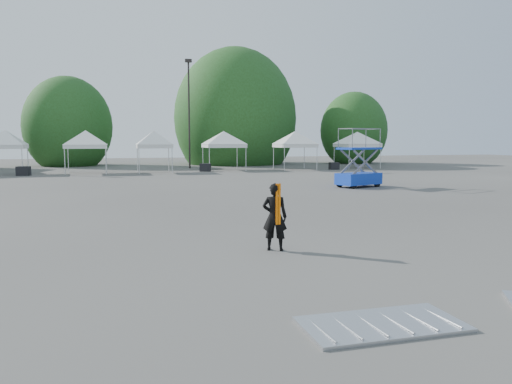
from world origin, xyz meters
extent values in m
plane|color=#474442|center=(0.00, 0.00, 0.00)|extent=(120.00, 120.00, 0.00)
cylinder|color=black|center=(3.00, 32.00, 4.75)|extent=(0.16, 0.16, 9.50)
cube|color=black|center=(3.00, 32.00, 9.65)|extent=(0.60, 0.25, 0.30)
cylinder|color=#382314|center=(-8.00, 40.00, 1.14)|extent=(0.36, 0.36, 2.27)
ellipsoid|color=#214416|center=(-8.00, 40.00, 3.94)|extent=(4.16, 4.16, 4.78)
cylinder|color=#382314|center=(9.00, 39.00, 1.40)|extent=(0.36, 0.36, 2.80)
ellipsoid|color=#214416|center=(9.00, 39.00, 4.85)|extent=(5.12, 5.12, 5.89)
cylinder|color=#382314|center=(22.00, 37.00, 1.05)|extent=(0.36, 0.36, 2.10)
ellipsoid|color=#214416|center=(22.00, 37.00, 3.64)|extent=(3.84, 3.84, 4.42)
cylinder|color=silver|center=(-10.16, 26.45, 1.00)|extent=(0.06, 0.06, 2.00)
cylinder|color=silver|center=(-10.16, 29.01, 1.00)|extent=(0.06, 0.06, 2.00)
cube|color=white|center=(-11.45, 27.73, 2.08)|extent=(2.77, 2.77, 0.30)
pyramid|color=white|center=(-11.45, 27.73, 3.33)|extent=(3.91, 3.91, 1.10)
cylinder|color=silver|center=(-7.19, 25.98, 1.00)|extent=(0.06, 0.06, 2.00)
cylinder|color=silver|center=(-4.26, 25.98, 1.00)|extent=(0.06, 0.06, 2.00)
cylinder|color=silver|center=(-7.19, 28.90, 1.00)|extent=(0.06, 0.06, 2.00)
cylinder|color=silver|center=(-4.26, 28.90, 1.00)|extent=(0.06, 0.06, 2.00)
cube|color=white|center=(-5.72, 27.44, 2.08)|extent=(3.12, 3.12, 0.30)
pyramid|color=white|center=(-5.72, 27.44, 3.33)|extent=(4.42, 4.42, 1.10)
cylinder|color=silver|center=(-1.82, 25.75, 1.00)|extent=(0.06, 0.06, 2.00)
cylinder|color=silver|center=(0.70, 25.75, 1.00)|extent=(0.06, 0.06, 2.00)
cylinder|color=silver|center=(-1.82, 28.27, 1.00)|extent=(0.06, 0.06, 2.00)
cylinder|color=silver|center=(0.70, 28.27, 1.00)|extent=(0.06, 0.06, 2.00)
cube|color=white|center=(-0.56, 27.01, 2.08)|extent=(2.72, 2.72, 0.30)
pyramid|color=white|center=(-0.56, 27.01, 3.33)|extent=(3.85, 3.85, 1.10)
cylinder|color=silver|center=(3.89, 26.99, 1.00)|extent=(0.06, 0.06, 2.00)
cylinder|color=silver|center=(7.00, 26.99, 1.00)|extent=(0.06, 0.06, 2.00)
cylinder|color=silver|center=(3.89, 30.10, 1.00)|extent=(0.06, 0.06, 2.00)
cylinder|color=silver|center=(7.00, 30.10, 1.00)|extent=(0.06, 0.06, 2.00)
cube|color=white|center=(5.44, 28.55, 2.08)|extent=(3.31, 3.31, 0.30)
pyramid|color=white|center=(5.44, 28.55, 3.33)|extent=(4.68, 4.68, 1.10)
cylinder|color=silver|center=(10.13, 26.19, 1.00)|extent=(0.06, 0.06, 2.00)
cylinder|color=silver|center=(13.09, 26.19, 1.00)|extent=(0.06, 0.06, 2.00)
cylinder|color=silver|center=(10.13, 29.15, 1.00)|extent=(0.06, 0.06, 2.00)
cylinder|color=silver|center=(13.09, 29.15, 1.00)|extent=(0.06, 0.06, 2.00)
cube|color=white|center=(11.61, 27.67, 2.08)|extent=(3.16, 3.16, 0.30)
pyramid|color=white|center=(11.61, 27.67, 3.33)|extent=(4.47, 4.47, 1.10)
cylinder|color=silver|center=(16.40, 26.75, 1.00)|extent=(0.06, 0.06, 2.00)
cylinder|color=silver|center=(19.53, 26.75, 1.00)|extent=(0.06, 0.06, 2.00)
cylinder|color=silver|center=(16.40, 29.88, 1.00)|extent=(0.06, 0.06, 2.00)
cylinder|color=silver|center=(19.53, 29.88, 1.00)|extent=(0.06, 0.06, 2.00)
cube|color=white|center=(17.96, 28.31, 2.08)|extent=(3.33, 3.33, 0.30)
pyramid|color=white|center=(17.96, 28.31, 3.33)|extent=(4.71, 4.71, 1.10)
imported|color=black|center=(-0.11, -2.50, 0.80)|extent=(0.69, 0.58, 1.60)
cube|color=#FE6C05|center=(-0.11, -2.66, 1.12)|extent=(0.13, 0.02, 0.96)
cube|color=#0D29AC|center=(9.26, 11.27, 0.47)|extent=(2.76, 2.01, 0.62)
cube|color=#0D29AC|center=(9.26, 11.27, 2.13)|extent=(2.65, 1.92, 0.10)
cylinder|color=black|center=(8.56, 10.47, 0.19)|extent=(0.40, 0.27, 0.37)
cylinder|color=black|center=(10.32, 11.09, 0.19)|extent=(0.40, 0.27, 0.37)
cylinder|color=black|center=(8.21, 11.44, 0.19)|extent=(0.40, 0.27, 0.37)
cylinder|color=black|center=(9.97, 12.07, 0.19)|extent=(0.40, 0.27, 0.37)
cube|color=#A8ABB0|center=(-0.16, -7.51, 0.03)|extent=(2.27, 1.15, 0.05)
cube|color=black|center=(-10.03, 25.90, 0.34)|extent=(0.99, 0.84, 0.67)
cube|color=black|center=(3.53, 26.97, 0.33)|extent=(1.02, 0.91, 0.66)
cube|color=black|center=(14.86, 26.53, 0.31)|extent=(0.87, 0.71, 0.63)
camera|label=1|loc=(-3.72, -13.52, 2.60)|focal=35.00mm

